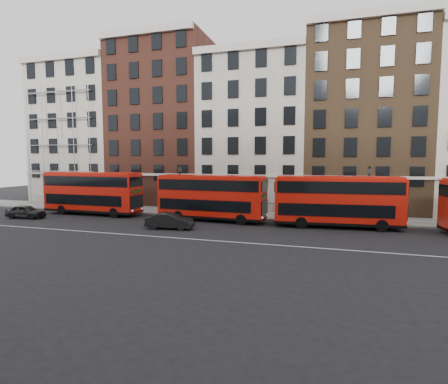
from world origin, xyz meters
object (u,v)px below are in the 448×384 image
(car_rear, at_px, (26,212))
(car_front, at_px, (170,221))
(bus_c, at_px, (337,200))
(bus_a, at_px, (92,192))
(bus_b, at_px, (211,196))

(car_rear, relative_size, car_front, 0.96)
(bus_c, bearing_deg, bus_a, 175.26)
(bus_b, xyz_separation_m, car_rear, (-18.85, -4.14, -1.73))
(bus_b, bearing_deg, bus_a, -176.60)
(bus_b, height_order, car_rear, bus_b)
(car_rear, bearing_deg, car_front, -97.93)
(car_rear, height_order, car_front, car_front)
(car_front, bearing_deg, bus_c, -77.45)
(bus_b, relative_size, car_rear, 2.70)
(bus_c, bearing_deg, car_rear, -177.05)
(bus_c, bearing_deg, bus_b, 175.25)
(bus_b, relative_size, bus_c, 0.98)
(bus_c, relative_size, car_front, 2.64)
(bus_a, xyz_separation_m, car_rear, (-5.02, -4.14, -1.82))
(car_front, bearing_deg, car_rear, 80.73)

